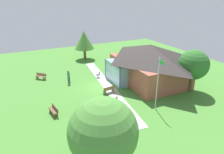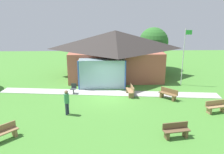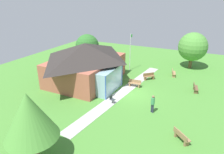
# 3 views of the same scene
# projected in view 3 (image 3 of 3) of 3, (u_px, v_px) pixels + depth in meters

# --- Properties ---
(ground_plane) EXTENTS (44.00, 44.00, 0.00)m
(ground_plane) POSITION_uv_depth(u_px,v_px,m) (131.00, 93.00, 22.47)
(ground_plane) COLOR #478433
(pavilion) EXTENTS (10.15, 8.55, 4.82)m
(pavilion) POSITION_uv_depth(u_px,v_px,m) (86.00, 62.00, 24.80)
(pavilion) COLOR #A35642
(pavilion) RESTS_ON ground_plane
(footpath) EXTENTS (18.59, 3.27, 0.03)m
(footpath) POSITION_uv_depth(u_px,v_px,m) (123.00, 92.00, 22.83)
(footpath) COLOR #ADADA8
(footpath) RESTS_ON ground_plane
(flagpole) EXTENTS (0.64, 0.08, 5.27)m
(flagpole) POSITION_uv_depth(u_px,v_px,m) (130.00, 50.00, 28.44)
(flagpole) COLOR silver
(flagpole) RESTS_ON ground_plane
(bench_mid_right) EXTENTS (1.36, 1.38, 0.84)m
(bench_mid_right) POSITION_uv_depth(u_px,v_px,m) (149.00, 76.00, 26.08)
(bench_mid_right) COLOR brown
(bench_mid_right) RESTS_ON ground_plane
(bench_rear_near_path) EXTENTS (0.57, 1.53, 0.84)m
(bench_rear_near_path) POSITION_uv_depth(u_px,v_px,m) (135.00, 83.00, 24.00)
(bench_rear_near_path) COLOR olive
(bench_rear_near_path) RESTS_ON ground_plane
(bench_lawn_far_right) EXTENTS (1.56, 0.75, 0.84)m
(bench_lawn_far_right) POSITION_uv_depth(u_px,v_px,m) (173.00, 73.00, 27.20)
(bench_lawn_far_right) COLOR #9E7A51
(bench_lawn_far_right) RESTS_ON ground_plane
(bench_front_right) EXTENTS (1.55, 0.68, 0.84)m
(bench_front_right) POSITION_uv_depth(u_px,v_px,m) (195.00, 88.00, 22.81)
(bench_front_right) COLOR brown
(bench_front_right) RESTS_ON ground_plane
(bench_front_left) EXTENTS (1.35, 1.39, 0.84)m
(bench_front_left) POSITION_uv_depth(u_px,v_px,m) (181.00, 137.00, 14.98)
(bench_front_left) COLOR olive
(bench_front_left) RESTS_ON ground_plane
(patio_chair_west) EXTENTS (0.51, 0.51, 0.86)m
(patio_chair_west) POSITION_uv_depth(u_px,v_px,m) (112.00, 99.00, 20.28)
(patio_chair_west) COLOR #33383D
(patio_chair_west) RESTS_ON ground_plane
(visitor_strolling_lawn) EXTENTS (0.34, 0.34, 1.74)m
(visitor_strolling_lawn) POSITION_uv_depth(u_px,v_px,m) (153.00, 103.00, 18.46)
(visitor_strolling_lawn) COLOR #2D3347
(visitor_strolling_lawn) RESTS_ON ground_plane
(tree_west_hedge) EXTENTS (3.35, 3.35, 4.88)m
(tree_west_hedge) POSITION_uv_depth(u_px,v_px,m) (29.00, 116.00, 12.17)
(tree_west_hedge) COLOR brown
(tree_west_hedge) RESTS_ON ground_plane
(tree_far_east) EXTENTS (4.11, 4.11, 5.25)m
(tree_far_east) POSITION_uv_depth(u_px,v_px,m) (193.00, 47.00, 29.27)
(tree_far_east) COLOR brown
(tree_far_east) RESTS_ON ground_plane
(tree_behind_pavilion_right) EXTENTS (3.39, 3.39, 4.94)m
(tree_behind_pavilion_right) POSITION_uv_depth(u_px,v_px,m) (87.00, 46.00, 29.56)
(tree_behind_pavilion_right) COLOR brown
(tree_behind_pavilion_right) RESTS_ON ground_plane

